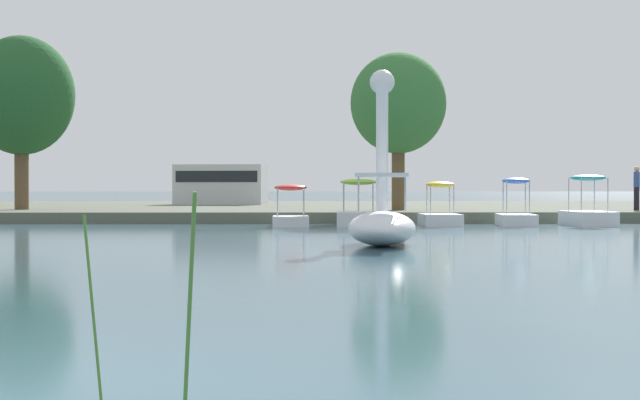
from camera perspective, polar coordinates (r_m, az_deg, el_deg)
ground_plane at (r=7.05m, az=-14.32°, el=-9.99°), size 417.77×417.77×0.00m
shore_bank_far at (r=46.70m, az=-2.88°, el=-0.54°), size 112.21×25.29×0.39m
swan_boat at (r=21.86m, az=3.60°, el=-0.78°), size 1.75×3.37×4.01m
pedal_boat_red at (r=31.90m, az=-1.71°, el=-0.78°), size 1.19×1.98×1.36m
pedal_boat_lime at (r=32.31m, az=2.23°, el=-0.74°), size 1.48×2.22×1.54m
pedal_boat_yellow at (r=32.56m, az=6.97°, el=-0.79°), size 1.24×2.09×1.45m
pedal_boat_blue at (r=32.91m, az=11.28°, el=-0.73°), size 1.27×2.12×1.58m
pedal_boat_teal at (r=33.37m, az=15.25°, el=-0.60°), size 1.42×2.35×1.68m
tree_broadleaf_right at (r=37.34m, az=4.55°, el=5.56°), size 3.79×3.89×5.95m
tree_sapling_by_fence at (r=39.99m, az=-16.91°, el=5.77°), size 5.24×5.02×6.74m
person_on_path at (r=39.04m, az=17.86°, el=0.70°), size 0.28×0.29×1.65m
parked_van at (r=48.73m, az=-5.76°, el=0.99°), size 4.62×2.53×1.96m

